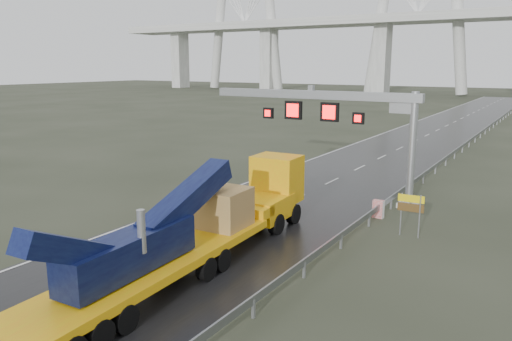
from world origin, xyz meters
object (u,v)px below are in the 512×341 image
Objects in this scene: sign_gantry at (340,114)px; exit_sign_pair at (411,207)px; striped_barrier at (378,209)px; heavy_haul_truck at (208,222)px.

exit_sign_pair is at bearing -40.91° from sign_gantry.
sign_gantry is at bearing 144.56° from striped_barrier.
sign_gantry is 0.77× the size of heavy_haul_truck.
exit_sign_pair is at bearing 45.88° from heavy_haul_truck.
heavy_haul_truck reaches higher than exit_sign_pair.
sign_gantry is 9.28m from exit_sign_pair.
striped_barrier is at bearing 133.00° from exit_sign_pair.
exit_sign_pair is 3.53m from striped_barrier.
sign_gantry is 6.55× the size of exit_sign_pair.
heavy_haul_truck is 11.30m from striped_barrier.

